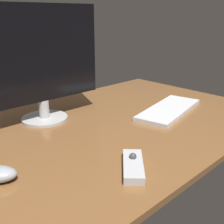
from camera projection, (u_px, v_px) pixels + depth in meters
desk at (99, 129)px, 102.58cm from camera, size 140.00×84.00×2.00cm
monitor at (40, 59)px, 101.07cm from camera, size 49.52×17.66×42.64cm
keyboard at (169, 110)px, 117.58cm from camera, size 39.17×21.74×1.64cm
media_remote at (133, 165)px, 73.82cm from camera, size 14.40×14.31×3.49cm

